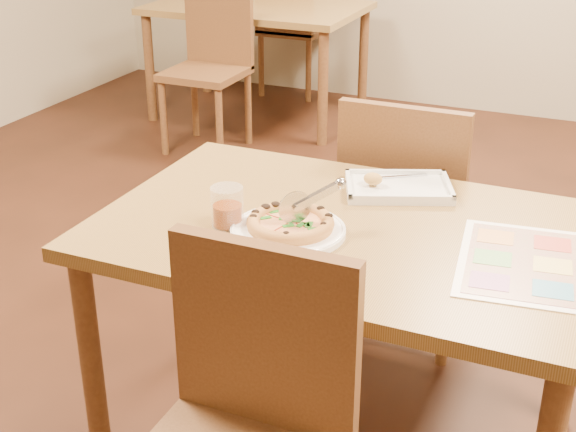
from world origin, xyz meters
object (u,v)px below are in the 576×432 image
at_px(dining_table, 346,254).
at_px(glass_tumbler, 227,209).
at_px(chair_far, 407,196).
at_px(appetizer_tray, 396,188).
at_px(chair_near, 247,406).
at_px(menu, 522,262).
at_px(bg_chair_near, 212,49).
at_px(bg_chair_far, 289,15).
at_px(pizza_cutter, 310,200).
at_px(bg_table, 258,18).
at_px(pizza, 290,223).
at_px(plate, 288,231).

relative_size(dining_table, glass_tumbler, 12.16).
distance_m(chair_far, appetizer_tray, 0.37).
xyz_separation_m(chair_near, menu, (0.45, 0.57, 0.16)).
bearing_deg(bg_chair_near, chair_far, -44.94).
height_order(bg_chair_far, pizza_cutter, bg_chair_far).
height_order(bg_table, bg_chair_near, bg_chair_near).
xyz_separation_m(pizza, appetizer_tray, (0.17, 0.37, -0.02)).
bearing_deg(dining_table, pizza, -139.15).
distance_m(chair_near, menu, 0.75).
height_order(bg_table, plate, plate).
xyz_separation_m(chair_near, bg_chair_far, (-1.60, 3.90, 0.00)).
xyz_separation_m(dining_table, appetizer_tray, (0.05, 0.27, 0.10)).
relative_size(bg_chair_near, plate, 1.59).
height_order(chair_near, menu, chair_near).
bearing_deg(appetizer_tray, pizza_cutter, -110.17).
relative_size(chair_near, bg_chair_near, 1.00).
distance_m(bg_table, plate, 3.26).
bearing_deg(dining_table, plate, -138.35).
bearing_deg(bg_chair_far, appetizer_tray, 118.60).
distance_m(chair_far, pizza_cutter, 0.73).
bearing_deg(bg_chair_near, plate, -57.34).
distance_m(plate, glass_tumbler, 0.17).
distance_m(dining_table, chair_far, 0.61).
bearing_deg(menu, bg_table, 125.96).
xyz_separation_m(chair_far, bg_table, (-1.60, 2.20, 0.07)).
xyz_separation_m(chair_near, glass_tumbler, (-0.29, 0.48, 0.20)).
relative_size(plate, pizza_cutter, 2.25).
xyz_separation_m(chair_far, menu, (0.45, -0.63, 0.16)).
xyz_separation_m(bg_table, pizza_cutter, (1.53, -2.88, 0.18)).
relative_size(bg_chair_near, pizza_cutter, 3.57).
xyz_separation_m(chair_near, bg_chair_near, (-1.60, 2.80, 0.00)).
bearing_deg(glass_tumbler, pizza_cutter, 12.42).
distance_m(bg_chair_near, pizza, 2.74).
xyz_separation_m(chair_near, bg_table, (-1.60, 3.40, 0.07)).
bearing_deg(glass_tumbler, pizza, 7.72).
height_order(dining_table, bg_chair_far, bg_chair_far).
xyz_separation_m(pizza, pizza_cutter, (0.04, 0.02, 0.06)).
distance_m(dining_table, chair_near, 0.61).
bearing_deg(bg_chair_near, bg_table, 90.00).
bearing_deg(pizza_cutter, bg_chair_near, 77.83).
distance_m(dining_table, bg_chair_far, 3.67).
distance_m(bg_chair_near, bg_chair_far, 1.10).
distance_m(dining_table, glass_tumbler, 0.34).
relative_size(bg_table, appetizer_tray, 3.69).
bearing_deg(bg_chair_near, chair_near, -60.26).
bearing_deg(appetizer_tray, pizza, -114.71).
distance_m(chair_far, bg_chair_far, 3.14).
distance_m(pizza, pizza_cutter, 0.08).
bearing_deg(glass_tumbler, dining_table, 23.51).
relative_size(pizza_cutter, glass_tumbler, 1.23).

